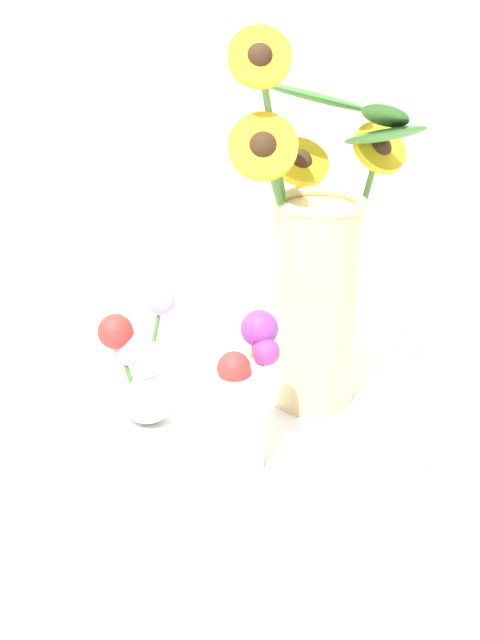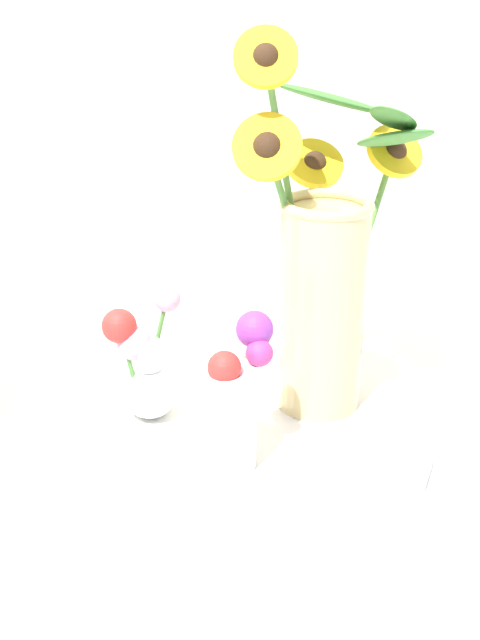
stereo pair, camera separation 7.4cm
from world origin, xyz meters
The scene contains 5 objects.
ground_plane centered at (0.00, 0.00, 0.00)m, with size 6.00×6.00×0.00m, color silver.
serving_tray centered at (-0.04, 0.11, 0.01)m, with size 0.41×0.41×0.02m.
mason_jar_sunflowers centered at (0.06, 0.16, 0.17)m, with size 0.22×0.19×0.41m.
vase_small_center centered at (-0.05, 0.05, 0.08)m, with size 0.08×0.07×0.15m.
vase_bulb_right centered at (-0.14, 0.15, 0.07)m, with size 0.08×0.07×0.14m.
Camera 2 is at (-0.10, -0.57, 0.46)m, focal length 42.00 mm.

